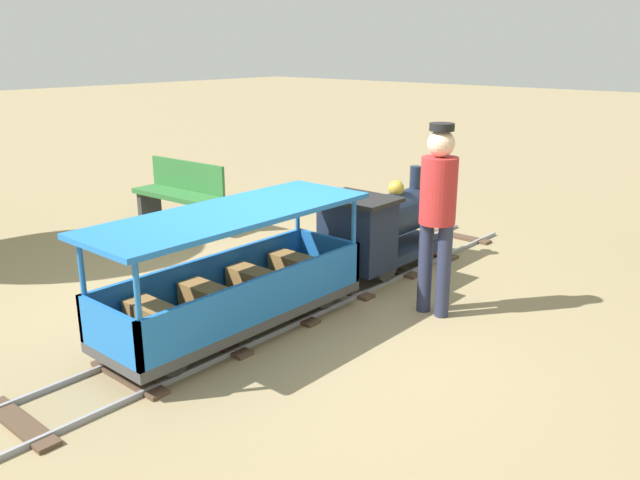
% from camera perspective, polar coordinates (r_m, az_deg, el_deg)
% --- Properties ---
extents(ground_plane, '(60.00, 60.00, 0.00)m').
position_cam_1_polar(ground_plane, '(5.69, -2.55, -6.15)').
color(ground_plane, '#8C7A56').
extents(track, '(0.76, 6.05, 0.04)m').
position_cam_1_polar(track, '(5.87, -0.73, -5.23)').
color(track, gray).
rests_on(track, ground_plane).
extents(locomotive, '(0.72, 1.44, 0.97)m').
position_cam_1_polar(locomotive, '(6.48, 5.34, 1.18)').
color(locomotive, '#192338').
rests_on(locomotive, ground_plane).
extents(passenger_car, '(0.82, 2.35, 0.97)m').
position_cam_1_polar(passenger_car, '(5.13, -7.48, -3.83)').
color(passenger_car, '#3F3F3F').
rests_on(passenger_car, ground_plane).
extents(conductor_person, '(0.30, 0.30, 1.62)m').
position_cam_1_polar(conductor_person, '(5.41, 10.28, 3.04)').
color(conductor_person, '#282D47').
rests_on(conductor_person, ground_plane).
extents(park_bench, '(1.32, 0.47, 0.82)m').
position_cam_1_polar(park_bench, '(8.33, -12.13, 3.92)').
color(park_bench, '#2D6B33').
rests_on(park_bench, ground_plane).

